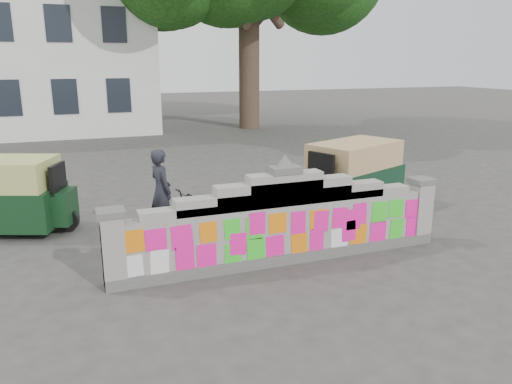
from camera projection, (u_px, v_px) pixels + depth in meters
The scene contains 7 objects.
ground at pixel (283, 261), 9.27m from camera, with size 100.00×100.00×0.00m, color #383533.
parapet_wall at pixel (284, 223), 9.07m from camera, with size 6.48×0.44×2.01m.
cyclist_bike at pixel (163, 219), 10.12m from camera, with size 0.66×1.89×0.99m, color black.
cyclist_rider at pixel (162, 203), 10.03m from camera, with size 0.61×0.40×1.68m, color black.
pedestrian at pixel (336, 180), 12.23m from camera, with size 0.75×0.58×1.54m, color green.
rickshaw_left at pixel (3, 194), 10.68m from camera, with size 2.98×2.16×1.61m.
rickshaw_right at pixel (352, 174), 12.54m from camera, with size 3.06×2.25×1.65m.
Camera 1 is at (-3.58, -7.87, 3.61)m, focal length 35.00 mm.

